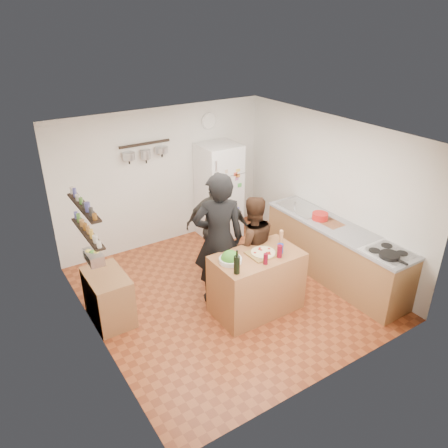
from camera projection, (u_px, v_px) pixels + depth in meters
room_shell at (214, 211)px, 6.54m from camera, size 4.20×4.20×4.20m
prep_island at (256, 283)px, 6.24m from camera, size 1.25×0.72×0.91m
pizza_board at (263, 254)px, 6.05m from camera, size 0.42×0.34×0.02m
pizza at (263, 252)px, 6.05m from camera, size 0.34×0.34×0.02m
salad_bowl at (230, 260)px, 5.85m from camera, size 0.31×0.31×0.06m
wine_bottle at (237, 265)px, 5.57m from camera, size 0.08×0.08×0.25m
wine_glass_near at (266, 259)px, 5.80m from camera, size 0.06×0.06×0.15m
wine_glass_far at (280, 251)px, 5.95m from camera, size 0.07×0.07×0.18m
pepper_mill at (281, 239)px, 6.25m from camera, size 0.06×0.06×0.20m
salt_canister at (280, 249)px, 6.06m from camera, size 0.09×0.09×0.14m
person_left at (219, 240)px, 6.22m from camera, size 0.87×0.73×2.03m
person_center at (252, 245)px, 6.54m from camera, size 0.91×0.79×1.57m
person_back at (218, 228)px, 6.88m from camera, size 1.04×0.99×1.74m
counter_run at (335, 253)px, 7.01m from camera, size 0.63×2.63×0.90m
stove_top at (388, 253)px, 6.09m from camera, size 0.60×0.62×0.02m
skillet at (390, 255)px, 5.96m from camera, size 0.28×0.28×0.05m
sink at (301, 208)px, 7.45m from camera, size 0.50×0.80×0.03m
cutting_board at (330, 223)px, 6.93m from camera, size 0.30×0.40×0.02m
red_bowl at (320, 216)px, 7.02m from camera, size 0.26×0.26×0.11m
fridge at (219, 191)px, 8.18m from camera, size 0.70×0.68×1.80m
wall_clock at (209, 121)px, 7.88m from camera, size 0.30×0.03×0.30m
spice_shelf_lower at (88, 233)px, 5.35m from camera, size 0.12×1.00×0.02m
spice_shelf_upper at (83, 207)px, 5.20m from camera, size 0.12×1.00×0.02m
produce_basket at (94, 257)px, 5.52m from camera, size 0.18×0.35×0.14m
side_table at (109, 297)px, 6.07m from camera, size 0.50×0.80×0.73m
pot_rack at (145, 144)px, 7.28m from camera, size 0.90×0.04×0.04m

